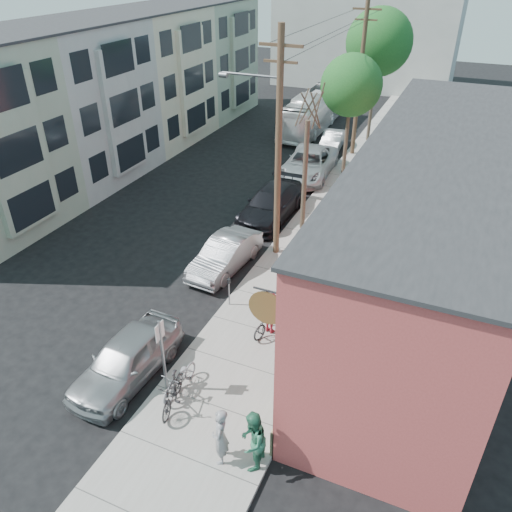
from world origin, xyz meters
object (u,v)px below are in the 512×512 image
at_px(sign_post, 162,349).
at_px(car_1, 225,255).
at_px(car_2, 271,204).
at_px(parking_meter_far, 305,196).
at_px(tree_leafy_far, 379,42).
at_px(parked_bike_a, 172,392).
at_px(parked_bike_b, 180,379).
at_px(cyclist, 271,313).
at_px(car_4, 332,141).
at_px(tree_leafy_mid, 351,86).
at_px(patio_chair_b, 289,382).
at_px(utility_pole_near, 277,145).
at_px(patio_chair_a, 295,377).
at_px(car_0, 127,359).
at_px(patron_green, 253,441).
at_px(bus, 312,112).
at_px(car_3, 309,164).
at_px(tree_bare, 305,177).
at_px(patron_grey, 220,436).
at_px(parking_meter_near, 229,288).

xyz_separation_m(sign_post, car_1, (-1.55, 7.44, -1.10)).
height_order(sign_post, car_2, sign_post).
relative_size(parking_meter_far, tree_leafy_far, 0.14).
height_order(parked_bike_a, parked_bike_b, parked_bike_a).
height_order(cyclist, car_4, cyclist).
distance_m(tree_leafy_mid, car_4, 6.90).
bearing_deg(patio_chair_b, utility_pole_near, 114.91).
bearing_deg(car_4, parking_meter_far, -87.70).
bearing_deg(tree_leafy_far, car_1, -95.67).
xyz_separation_m(patio_chair_a, car_0, (-5.40, -1.66, 0.20)).
bearing_deg(tree_leafy_mid, parked_bike_b, -89.93).
distance_m(parking_meter_far, car_2, 2.02).
distance_m(cyclist, parked_bike_a, 4.80).
bearing_deg(patron_green, car_0, -110.19).
relative_size(parking_meter_far, car_1, 0.28).
bearing_deg(bus, cyclist, -75.46).
bearing_deg(sign_post, tree_leafy_mid, 88.74).
xyz_separation_m(tree_leafy_far, bus, (-4.82, 1.10, -5.59)).
relative_size(parking_meter_far, patio_chair_a, 1.41).
xyz_separation_m(patio_chair_a, car_3, (-5.40, 17.63, 0.26)).
relative_size(tree_bare, car_4, 1.44).
distance_m(patio_chair_b, patron_green, 2.97).
relative_size(cyclist, car_1, 0.38).
height_order(parking_meter_far, parked_bike_a, parking_meter_far).
height_order(patron_grey, car_0, patron_grey).
xyz_separation_m(parking_meter_near, patio_chair_a, (3.95, -3.17, -0.39)).
bearing_deg(patron_green, parking_meter_far, -170.16).
height_order(tree_bare, car_1, tree_bare).
xyz_separation_m(patron_green, parked_bike_a, (-3.15, 0.95, -0.41)).
distance_m(cyclist, car_2, 9.66).
xyz_separation_m(patron_green, cyclist, (-1.70, 5.52, -0.14)).
relative_size(parking_meter_near, tree_leafy_far, 0.14).
bearing_deg(parked_bike_b, utility_pole_near, 95.23).
distance_m(patio_chair_a, bus, 28.22).
bearing_deg(patio_chair_a, patron_green, -91.06).
bearing_deg(cyclist, car_4, -67.44).
relative_size(parking_meter_far, cyclist, 0.73).
distance_m(car_0, bus, 28.79).
xyz_separation_m(parked_bike_b, car_2, (-2.02, 12.89, 0.18)).
xyz_separation_m(patron_grey, car_4, (-4.42, 26.53, -0.46)).
bearing_deg(utility_pole_near, patron_grey, -75.86).
height_order(car_3, car_4, car_3).
bearing_deg(sign_post, bus, 98.65).
bearing_deg(parked_bike_b, parking_meter_far, 94.90).
relative_size(sign_post, patio_chair_a, 3.18).
relative_size(tree_bare, tree_leafy_far, 0.61).
relative_size(parked_bike_b, car_2, 0.33).
xyz_separation_m(patron_green, car_1, (-5.30, 8.94, -0.40)).
bearing_deg(parking_meter_near, sign_post, -88.83).
distance_m(tree_bare, patio_chair_b, 11.64).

